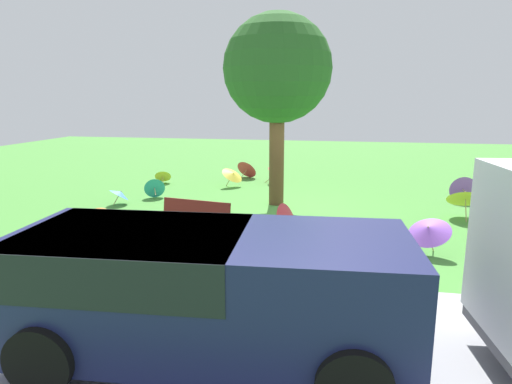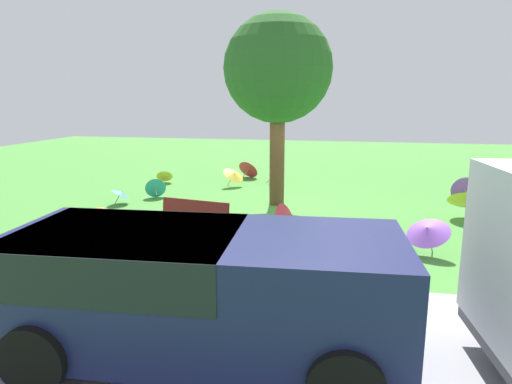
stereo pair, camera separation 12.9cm
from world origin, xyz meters
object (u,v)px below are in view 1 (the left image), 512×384
at_px(van_dark, 197,283).
at_px(parasol_blue_2, 120,193).
at_px(parasol_yellow_0, 465,196).
at_px(parasol_yellow_3, 233,174).
at_px(shade_tree, 277,70).
at_px(parasol_blue_4, 367,234).
at_px(parasol_teal_0, 154,187).
at_px(parasol_purple_0, 462,188).
at_px(parasol_purple_1, 429,230).
at_px(parasol_red_4, 247,168).
at_px(park_bench, 199,218).
at_px(parasol_orange_0, 99,218).
at_px(parasol_yellow_4, 163,175).
at_px(parasol_red_1, 290,223).
at_px(parasol_red_0, 276,174).

relative_size(van_dark, parasol_blue_2, 5.71).
height_order(parasol_yellow_0, parasol_yellow_3, parasol_yellow_0).
distance_m(shade_tree, parasol_blue_4, 5.51).
height_order(parasol_teal_0, parasol_purple_0, parasol_purple_0).
bearing_deg(parasol_teal_0, parasol_purple_0, -172.26).
bearing_deg(parasol_purple_1, parasol_red_4, -55.72).
distance_m(parasol_purple_0, parasol_blue_4, 5.70).
relative_size(park_bench, parasol_orange_0, 2.08).
bearing_deg(parasol_purple_1, parasol_yellow_4, -37.21).
height_order(parasol_blue_2, parasol_purple_1, parasol_purple_1).
distance_m(shade_tree, parasol_yellow_4, 6.23).
relative_size(parasol_blue_2, parasol_yellow_4, 1.18).
relative_size(parasol_teal_0, parasol_purple_0, 0.88).
bearing_deg(van_dark, parasol_yellow_3, -78.26).
bearing_deg(parasol_yellow_4, parasol_red_1, 131.74).
height_order(parasol_purple_1, parasol_yellow_3, parasol_purple_1).
distance_m(parasol_teal_0, parasol_purple_1, 8.39).
relative_size(van_dark, parasol_orange_0, 5.92).
distance_m(van_dark, parasol_red_1, 4.47).
distance_m(parasol_blue_2, parasol_purple_1, 8.52).
bearing_deg(parasol_yellow_4, parasol_blue_4, 139.67).
height_order(van_dark, parasol_blue_4, van_dark).
relative_size(parasol_purple_1, parasol_blue_4, 1.90).
distance_m(parasol_red_1, parasol_blue_2, 5.91).
bearing_deg(parasol_red_0, parasol_orange_0, 65.22).
distance_m(shade_tree, parasol_teal_0, 5.19).
relative_size(shade_tree, parasol_blue_4, 8.93).
bearing_deg(parasol_yellow_3, parasol_red_0, -143.35).
bearing_deg(park_bench, shade_tree, -107.84).
distance_m(shade_tree, parasol_purple_0, 6.54).
xyz_separation_m(parasol_yellow_3, parasol_yellow_4, (2.66, -0.19, -0.16)).
bearing_deg(parasol_purple_0, parasol_orange_0, 28.46).
bearing_deg(parasol_teal_0, parasol_yellow_0, 175.04).
bearing_deg(parasol_red_0, park_bench, 84.57).
relative_size(parasol_red_1, parasol_yellow_0, 1.01).
relative_size(parasol_teal_0, parasol_blue_2, 0.86).
distance_m(parasol_red_1, parasol_blue_4, 1.62).
height_order(park_bench, parasol_red_1, parasol_red_1).
relative_size(parasol_purple_1, parasol_red_4, 1.20).
bearing_deg(parasol_purple_1, parasol_teal_0, -27.39).
xyz_separation_m(parasol_yellow_0, parasol_yellow_3, (6.87, -2.89, -0.15)).
bearing_deg(parasol_red_4, parasol_red_0, 145.69).
xyz_separation_m(parasol_blue_4, parasol_yellow_4, (6.97, -5.92, 0.01)).
height_order(van_dark, shade_tree, shade_tree).
distance_m(park_bench, shade_tree, 5.05).
relative_size(parasol_purple_0, parasol_orange_0, 1.02).
height_order(park_bench, parasol_blue_4, park_bench).
bearing_deg(parasol_yellow_3, parasol_red_1, 114.95).
bearing_deg(shade_tree, parasol_teal_0, -2.04).
relative_size(shade_tree, parasol_red_4, 5.64).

